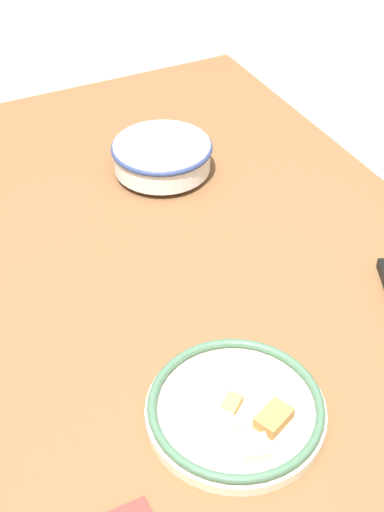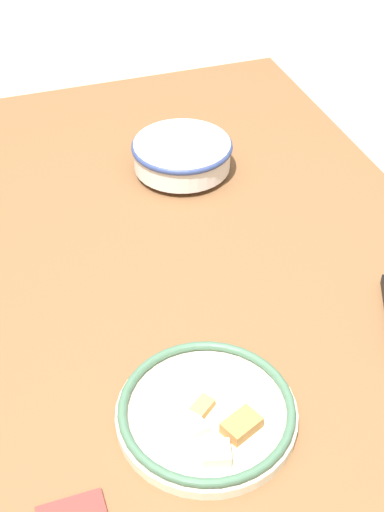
% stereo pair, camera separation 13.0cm
% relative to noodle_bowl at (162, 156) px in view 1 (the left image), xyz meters
% --- Properties ---
extents(ground_plane, '(8.00, 8.00, 0.00)m').
position_rel_noodle_bowl_xyz_m(ground_plane, '(0.31, -0.10, -0.81)').
color(ground_plane, '#B7A88E').
extents(dining_table, '(1.56, 1.05, 0.76)m').
position_rel_noodle_bowl_xyz_m(dining_table, '(0.31, -0.10, -0.12)').
color(dining_table, brown).
rests_on(dining_table, ground_plane).
extents(noodle_bowl, '(0.22, 0.22, 0.07)m').
position_rel_noodle_bowl_xyz_m(noodle_bowl, '(0.00, 0.00, 0.00)').
color(noodle_bowl, silver).
rests_on(noodle_bowl, dining_table).
extents(food_plate, '(0.27, 0.27, 0.04)m').
position_rel_noodle_bowl_xyz_m(food_plate, '(0.65, -0.17, -0.03)').
color(food_plate, beige).
rests_on(food_plate, dining_table).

